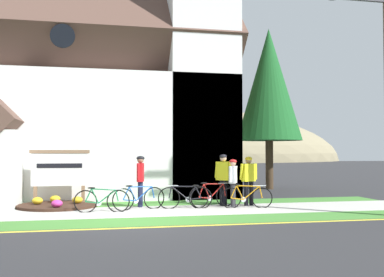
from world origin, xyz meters
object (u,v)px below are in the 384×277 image
bicycle_orange (102,200)px  church_sign (60,169)px  bicycle_blue (246,197)px  bicycle_yellow (185,197)px  bicycle_black (139,198)px  cyclist_in_red_jersey (249,177)px  cyclist_in_green_jersey (140,177)px  cyclist_in_blue_jersey (223,175)px  roadside_conifer (269,85)px  bicycle_green (212,196)px  cyclist_in_yellow_jersey (233,179)px

bicycle_orange → church_sign: bearing=123.7°
bicycle_orange → bicycle_blue: size_ratio=0.99×
bicycle_yellow → bicycle_black: size_ratio=1.04×
church_sign → cyclist_in_red_jersey: 6.66m
bicycle_black → bicycle_blue: (3.55, -0.28, -0.01)m
church_sign → cyclist_in_green_jersey: size_ratio=1.18×
cyclist_in_blue_jersey → roadside_conifer: (4.13, 6.16, 4.24)m
bicycle_green → bicycle_blue: 1.15m
cyclist_in_yellow_jersey → cyclist_in_red_jersey: 0.63m
bicycle_black → roadside_conifer: 10.87m
bicycle_orange → bicycle_black: 1.24m
bicycle_yellow → cyclist_in_blue_jersey: bearing=17.8°
bicycle_blue → cyclist_in_red_jersey: size_ratio=1.01×
church_sign → bicycle_yellow: church_sign is taller
bicycle_yellow → cyclist_in_yellow_jersey: (1.69, 0.16, 0.56)m
bicycle_orange → cyclist_in_red_jersey: bearing=7.9°
bicycle_orange → bicycle_blue: 4.72m
cyclist_in_red_jersey → roadside_conifer: (3.26, 6.30, 4.30)m
bicycle_green → cyclist_in_red_jersey: 1.48m
church_sign → cyclist_in_green_jersey: church_sign is taller
bicycle_black → bicycle_blue: 3.56m
cyclist_in_green_jersey → cyclist_in_blue_jersey: size_ratio=0.97×
cyclist_in_blue_jersey → bicycle_orange: bearing=-168.5°
cyclist_in_yellow_jersey → bicycle_yellow: bearing=-174.4°
bicycle_yellow → bicycle_green: (0.96, 0.18, 0.01)m
bicycle_orange → cyclist_in_green_jersey: bearing=41.1°
church_sign → cyclist_in_blue_jersey: church_sign is taller
bicycle_yellow → bicycle_green: bearing=10.7°
bicycle_blue → cyclist_in_blue_jersey: (-0.59, 0.73, 0.70)m
cyclist_in_yellow_jersey → cyclist_in_red_jersey: (0.61, 0.15, 0.06)m
bicycle_green → cyclist_in_yellow_jersey: size_ratio=1.07×
bicycle_black → bicycle_blue: bearing=-4.5°
bicycle_blue → cyclist_in_red_jersey: (0.29, 0.58, 0.64)m
bicycle_yellow → bicycle_green: 0.98m
cyclist_in_red_jersey → cyclist_in_green_jersey: bearing=173.4°
bicycle_orange → cyclist_in_green_jersey: size_ratio=0.98×
roadside_conifer → bicycle_black: bearing=-137.0°
bicycle_blue → cyclist_in_red_jersey: bearing=63.7°
bicycle_blue → cyclist_in_red_jersey: 0.91m
bicycle_green → cyclist_in_red_jersey: size_ratio=1.02×
bicycle_green → cyclist_in_green_jersey: size_ratio=1.00×
cyclist_in_green_jersey → cyclist_in_yellow_jersey: (3.11, -0.58, -0.09)m
bicycle_orange → cyclist_in_red_jersey: cyclist_in_red_jersey is taller
cyclist_in_yellow_jersey → cyclist_in_blue_jersey: cyclist_in_blue_jersey is taller
cyclist_in_yellow_jersey → cyclist_in_red_jersey: bearing=13.6°
bicycle_green → cyclist_in_yellow_jersey: (0.73, -0.02, 0.55)m
cyclist_in_yellow_jersey → cyclist_in_red_jersey: size_ratio=0.95×
cyclist_in_green_jersey → cyclist_in_yellow_jersey: 3.17m
church_sign → roadside_conifer: size_ratio=0.25×
bicycle_yellow → bicycle_blue: bicycle_blue is taller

